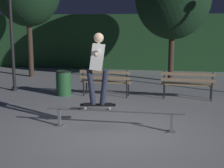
% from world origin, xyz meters
% --- Properties ---
extents(ground_plane, '(90.00, 90.00, 0.00)m').
position_xyz_m(ground_plane, '(0.00, 0.00, 0.00)').
color(ground_plane, '#99999E').
extents(hedge_backdrop, '(24.00, 1.20, 2.77)m').
position_xyz_m(hedge_backdrop, '(0.00, 10.06, 1.38)').
color(hedge_backdrop, '#234C28').
rests_on(hedge_backdrop, ground).
extents(grind_rail, '(3.04, 0.18, 0.44)m').
position_xyz_m(grind_rail, '(-0.00, 0.20, 0.35)').
color(grind_rail, slate).
rests_on(grind_rail, ground).
extents(skateboard, '(0.80, 0.33, 0.09)m').
position_xyz_m(skateboard, '(-0.35, 0.20, 0.52)').
color(skateboard, black).
rests_on(skateboard, grind_rail).
extents(skateboarder, '(0.63, 1.39, 1.56)m').
position_xyz_m(skateboarder, '(-0.35, 0.20, 1.45)').
color(skateboarder, black).
rests_on(skateboarder, skateboard).
extents(park_bench_leftmost, '(1.62, 0.49, 0.88)m').
position_xyz_m(park_bench_leftmost, '(-0.80, 3.35, 0.54)').
color(park_bench_leftmost, black).
rests_on(park_bench_leftmost, ground).
extents(park_bench_left_center, '(1.62, 0.49, 0.88)m').
position_xyz_m(park_bench_left_center, '(1.75, 3.35, 0.54)').
color(park_bench_left_center, black).
rests_on(park_bench_left_center, ground).
extents(lamp_post_left, '(0.32, 0.32, 3.90)m').
position_xyz_m(lamp_post_left, '(-4.08, 3.70, 2.48)').
color(lamp_post_left, black).
rests_on(lamp_post_left, ground).
extents(trash_can, '(0.52, 0.52, 0.80)m').
position_xyz_m(trash_can, '(-2.16, 3.27, 0.41)').
color(trash_can, '#23562D').
rests_on(trash_can, ground).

